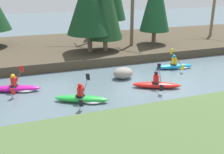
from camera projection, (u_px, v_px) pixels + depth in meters
name	position (u px, v px, depth m)	size (l,w,h in m)	color
ground_plane	(162.00, 85.00, 15.30)	(90.00, 90.00, 0.00)	slate
riverbank_far	(108.00, 45.00, 24.08)	(44.00, 10.92, 0.64)	#473D2D
conifer_tree_left	(89.00, 2.00, 19.16)	(3.40, 3.40, 6.04)	brown
conifer_tree_mid_left	(105.00, 3.00, 19.58)	(2.68, 2.68, 6.40)	#7A664C
bare_tree_upstream	(94.00, 3.00, 23.23)	(3.89, 3.85, 7.09)	#7A664C
bare_tree_mid_upstream	(132.00, 17.00, 21.68)	(2.84, 2.81, 5.09)	brown
bare_tree_mid_downstream	(213.00, 10.00, 25.93)	(3.03, 2.99, 5.45)	#7A664C
kayaker_lead	(176.00, 66.00, 18.29)	(2.80, 2.07, 1.20)	#1993D6
kayaker_middle	(157.00, 84.00, 14.85)	(2.71, 1.96, 1.20)	red
kayaker_trailing	(84.00, 98.00, 13.07)	(2.70, 1.95, 1.20)	green
kayaker_far_back	(17.00, 88.00, 14.39)	(2.77, 2.03, 1.20)	#C61999
boulder_midstream	(123.00, 73.00, 16.32)	(1.24, 0.97, 0.70)	gray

